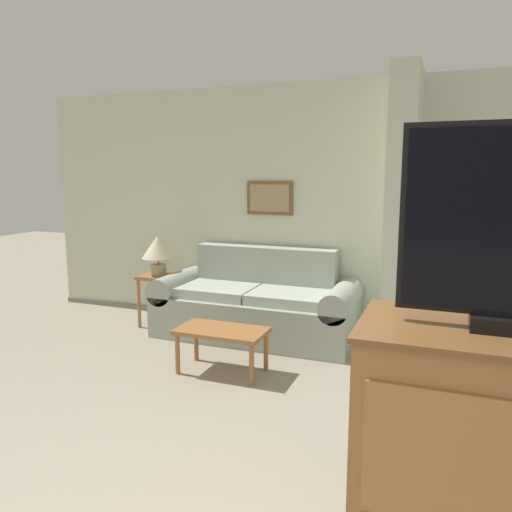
{
  "coord_description": "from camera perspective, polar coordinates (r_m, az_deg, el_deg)",
  "views": [
    {
      "loc": [
        1.26,
        -1.15,
        1.68
      ],
      "look_at": [
        -0.11,
        2.36,
        1.05
      ],
      "focal_mm": 35.0,
      "sensor_mm": 36.0,
      "label": 1
    }
  ],
  "objects": [
    {
      "name": "tv_dresser",
      "position": [
        2.11,
        25.55,
        -22.88
      ],
      "size": [
        0.97,
        0.54,
        1.16
      ],
      "color": "#996033",
      "rests_on": "ground_plane"
    },
    {
      "name": "side_table",
      "position": [
        5.62,
        -11.03,
        -3.29
      ],
      "size": [
        0.38,
        0.38,
        0.57
      ],
      "color": "#996033",
      "rests_on": "ground_plane"
    },
    {
      "name": "couch",
      "position": [
        5.18,
        0.02,
        -5.67
      ],
      "size": [
        2.07,
        0.84,
        0.9
      ],
      "color": "#99A393",
      "rests_on": "ground_plane"
    },
    {
      "name": "wall_back",
      "position": [
        5.31,
        7.48,
        5.24
      ],
      "size": [
        6.75,
        0.16,
        2.6
      ],
      "color": "beige",
      "rests_on": "ground_plane"
    },
    {
      "name": "wall_partition_pillar",
      "position": [
        4.75,
        16.3,
        4.52
      ],
      "size": [
        0.24,
        0.73,
        2.6
      ],
      "color": "beige",
      "rests_on": "ground_plane"
    },
    {
      "name": "table_lamp",
      "position": [
        5.54,
        -11.16,
        0.77
      ],
      "size": [
        0.35,
        0.35,
        0.43
      ],
      "color": "tan",
      "rests_on": "side_table"
    },
    {
      "name": "coffee_table",
      "position": [
        4.26,
        -3.92,
        -8.95
      ],
      "size": [
        0.75,
        0.41,
        0.38
      ],
      "color": "#996033",
      "rests_on": "ground_plane"
    }
  ]
}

